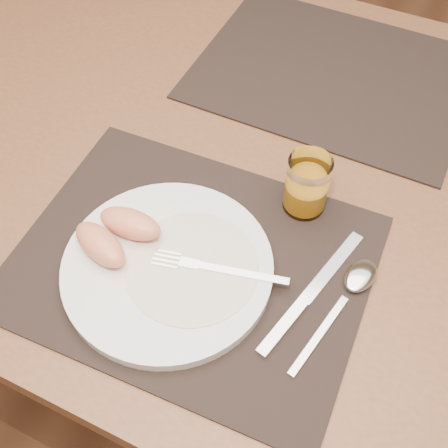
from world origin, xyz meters
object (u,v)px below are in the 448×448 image
at_px(placemat_near, 192,263).
at_px(placemat_far, 332,74).
at_px(spoon, 355,284).
at_px(plate, 168,268).
at_px(knife, 304,301).
at_px(table, 266,191).
at_px(juice_glass, 307,187).
at_px(fork, 208,267).

bearing_deg(placemat_near, placemat_far, 84.49).
height_order(placemat_far, spoon, spoon).
distance_m(plate, knife, 0.18).
height_order(table, spoon, spoon).
height_order(placemat_near, juice_glass, juice_glass).
relative_size(knife, juice_glass, 2.45).
distance_m(placemat_far, fork, 0.45).
height_order(placemat_near, plate, plate).
bearing_deg(spoon, table, 138.12).
bearing_deg(plate, spoon, 19.92).
height_order(placemat_far, juice_glass, juice_glass).
bearing_deg(plate, table, 80.77).
bearing_deg(knife, spoon, 44.51).
bearing_deg(placemat_near, table, 85.10).
relative_size(fork, juice_glass, 1.96).
bearing_deg(placemat_near, knife, 2.70).
relative_size(placemat_near, juice_glass, 5.07).
height_order(plate, juice_glass, juice_glass).
height_order(table, knife, knife).
distance_m(placemat_far, plate, 0.47).
relative_size(spoon, juice_glass, 2.16).
bearing_deg(fork, placemat_far, 88.14).
xyz_separation_m(placemat_far, juice_glass, (0.06, -0.29, 0.04)).
bearing_deg(placemat_far, knife, -75.68).
relative_size(plate, juice_glass, 3.04).
bearing_deg(placemat_far, juice_glass, -79.10).
xyz_separation_m(plate, fork, (0.05, 0.02, 0.01)).
relative_size(placemat_far, spoon, 2.35).
height_order(table, fork, fork).
bearing_deg(juice_glass, fork, -113.90).
relative_size(placemat_far, plate, 1.67).
distance_m(knife, juice_glass, 0.16).
xyz_separation_m(knife, spoon, (0.05, 0.05, 0.00)).
xyz_separation_m(placemat_near, plate, (-0.02, -0.03, 0.01)).
height_order(table, placemat_far, placemat_far).
distance_m(plate, spoon, 0.24).
distance_m(placemat_far, juice_glass, 0.30).
distance_m(placemat_near, fork, 0.04).
height_order(plate, spoon, plate).
xyz_separation_m(placemat_far, knife, (0.11, -0.43, 0.00)).
bearing_deg(placemat_near, spoon, 15.39).
xyz_separation_m(placemat_far, fork, (-0.01, -0.45, 0.02)).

